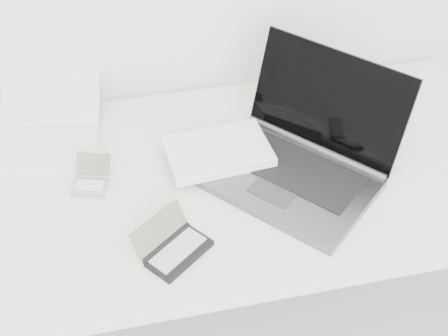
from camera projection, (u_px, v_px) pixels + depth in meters
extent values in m
cube|color=white|center=(232.00, 177.00, 1.67)|extent=(1.60, 0.80, 0.03)
cylinder|color=silver|center=(408.00, 156.00, 2.29)|extent=(0.04, 0.04, 0.70)
cube|color=#5B5E61|center=(286.00, 180.00, 1.63)|extent=(0.51, 0.52, 0.02)
cube|color=black|center=(295.00, 168.00, 1.64)|extent=(0.36, 0.38, 0.00)
cube|color=black|center=(329.00, 101.00, 1.65)|extent=(0.35, 0.39, 0.26)
cylinder|color=#5B5E61|center=(315.00, 148.00, 1.71)|extent=(0.30, 0.34, 0.03)
cube|color=#37393C|center=(273.00, 191.00, 1.58)|extent=(0.13, 0.13, 0.00)
cube|color=white|center=(218.00, 151.00, 1.67)|extent=(0.29, 0.20, 0.03)
cube|color=white|center=(218.00, 147.00, 1.66)|extent=(0.28, 0.20, 0.00)
cube|color=white|center=(46.00, 147.00, 1.73)|extent=(0.31, 0.23, 0.02)
cube|color=silver|center=(46.00, 139.00, 1.73)|extent=(0.26, 0.15, 0.00)
cube|color=white|center=(51.00, 97.00, 1.84)|extent=(0.31, 0.20, 0.06)
cylinder|color=white|center=(49.00, 122.00, 1.79)|extent=(0.28, 0.06, 0.02)
cube|color=silver|center=(90.00, 187.00, 1.61)|extent=(0.10, 0.09, 0.01)
cube|color=silver|center=(90.00, 185.00, 1.61)|extent=(0.08, 0.06, 0.00)
cube|color=gray|center=(93.00, 165.00, 1.63)|extent=(0.09, 0.06, 0.06)
cylinder|color=silver|center=(93.00, 177.00, 1.63)|extent=(0.09, 0.04, 0.01)
cube|color=black|center=(179.00, 254.00, 1.45)|extent=(0.17, 0.16, 0.01)
cube|color=#A0A0A0|center=(178.00, 250.00, 1.44)|extent=(0.14, 0.13, 0.00)
cube|color=#646D5A|center=(159.00, 230.00, 1.45)|extent=(0.15, 0.13, 0.07)
cylinder|color=black|center=(167.00, 243.00, 1.46)|extent=(0.13, 0.10, 0.02)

